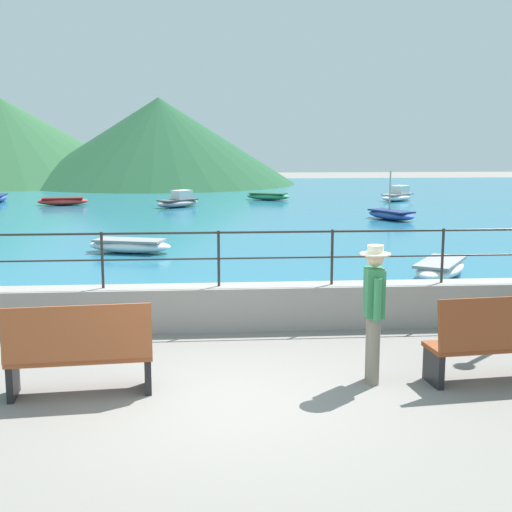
% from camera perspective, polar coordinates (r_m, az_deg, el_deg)
% --- Properties ---
extents(ground_plane, '(120.00, 120.00, 0.00)m').
position_cam_1_polar(ground_plane, '(8.16, -2.47, -12.04)').
color(ground_plane, slate).
extents(promenade_wall, '(20.00, 0.56, 0.70)m').
position_cam_1_polar(promenade_wall, '(11.11, -3.10, -4.29)').
color(promenade_wall, gray).
rests_on(promenade_wall, ground).
extents(railing, '(18.44, 0.04, 0.90)m').
position_cam_1_polar(railing, '(10.92, -3.14, 0.69)').
color(railing, '#282623').
rests_on(railing, promenade_wall).
extents(lake_water, '(64.00, 44.32, 0.06)m').
position_cam_1_polar(lake_water, '(33.56, -4.11, 4.41)').
color(lake_water, '#236B89').
rests_on(lake_water, ground).
extents(hill_main, '(22.27, 22.27, 6.25)m').
position_cam_1_polar(hill_main, '(54.40, -20.51, 9.05)').
color(hill_main, '#285633').
rests_on(hill_main, ground).
extents(hill_secondary, '(19.40, 19.40, 6.08)m').
position_cam_1_polar(hill_secondary, '(49.25, -8.08, 9.47)').
color(hill_secondary, '#1E4C2D').
rests_on(hill_secondary, ground).
extents(bench_main, '(1.74, 0.70, 1.13)m').
position_cam_1_polar(bench_main, '(8.40, -14.52, -7.67)').
color(bench_main, '#9E4C28').
rests_on(bench_main, ground).
extents(bench_far, '(1.75, 0.72, 1.13)m').
position_cam_1_polar(bench_far, '(9.08, 19.50, -6.61)').
color(bench_far, brown).
rests_on(bench_far, ground).
extents(person_walking, '(0.38, 0.57, 1.75)m').
position_cam_1_polar(person_walking, '(8.62, 9.81, -4.18)').
color(person_walking, slate).
rests_on(person_walking, ground).
extents(boat_0, '(2.32, 2.19, 0.76)m').
position_cam_1_polar(boat_0, '(35.23, 11.76, 4.97)').
color(boat_0, white).
rests_on(boat_0, lake_water).
extents(boat_1, '(2.41, 1.24, 0.36)m').
position_cam_1_polar(boat_1, '(33.37, -15.83, 4.44)').
color(boat_1, red).
rests_on(boat_1, lake_water).
extents(boat_2, '(2.46, 1.80, 0.36)m').
position_cam_1_polar(boat_2, '(35.02, 1.01, 5.02)').
color(boat_2, '#338C59').
rests_on(boat_2, lake_water).
extents(boat_3, '(2.31, 2.21, 0.76)m').
position_cam_1_polar(boat_3, '(31.34, -6.49, 4.56)').
color(boat_3, gray).
rests_on(boat_3, lake_water).
extents(boat_4, '(2.00, 2.42, 0.36)m').
position_cam_1_polar(boat_4, '(15.56, 15.12, -0.97)').
color(boat_4, white).
rests_on(boat_4, lake_water).
extents(boat_5, '(1.86, 2.46, 1.87)m').
position_cam_1_polar(boat_5, '(26.61, 11.21, 3.43)').
color(boat_5, '#2D4C9E').
rests_on(boat_5, lake_water).
extents(boat_7, '(2.46, 1.53, 0.36)m').
position_cam_1_polar(boat_7, '(18.62, -10.50, 0.89)').
color(boat_7, white).
rests_on(boat_7, lake_water).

